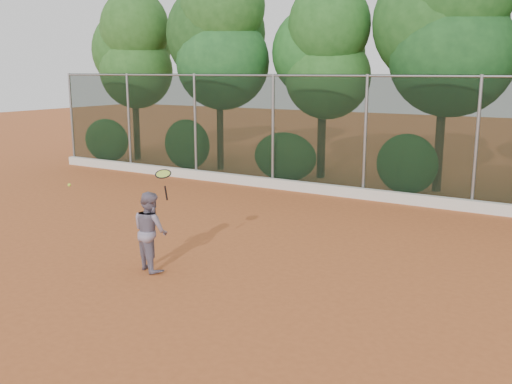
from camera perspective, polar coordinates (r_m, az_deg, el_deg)
The scene contains 7 objects.
ground at distance 10.73m, azimuth -2.78°, elevation -7.50°, with size 80.00×80.00×0.00m, color #B05829.
concrete_curb at distance 16.59m, azimuth 10.43°, elevation -0.14°, with size 24.00×0.20×0.30m, color silver.
tennis_player at distance 10.56m, azimuth -10.50°, elevation -3.86°, with size 0.71×0.55×1.46m, color gray.
chainlink_fence at distance 16.49m, azimuth 10.88°, elevation 5.79°, with size 24.09×0.09×3.50m.
foliage_backdrop at distance 18.46m, azimuth 11.77°, elevation 14.31°, with size 23.70×3.63×7.55m.
tennis_racket at distance 9.99m, azimuth -9.24°, elevation 1.58°, with size 0.37×0.37×0.56m.
tennis_ball_in_flight at distance 11.42m, azimuth -18.17°, elevation 0.67°, with size 0.06×0.06×0.06m.
Camera 1 is at (5.66, -8.39, 3.58)m, focal length 40.00 mm.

